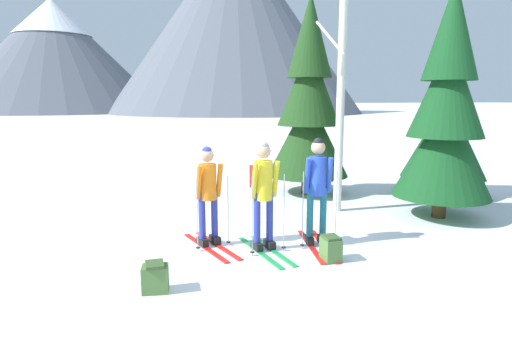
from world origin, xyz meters
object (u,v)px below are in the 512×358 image
(backpack_on_snow_beside, at_px, (331,249))
(pine_tree_far, at_px, (446,113))
(birch_tree_tall, at_px, (341,88))
(skier_in_orange, at_px, (208,193))
(pine_tree_near, at_px, (447,106))
(skier_in_blue, at_px, (317,185))
(pine_tree_mid, at_px, (309,105))
(skier_in_yellow, at_px, (263,190))
(backpack_on_snow_front, at_px, (155,278))

(backpack_on_snow_beside, bearing_deg, pine_tree_far, 27.03)
(birch_tree_tall, xyz_separation_m, backpack_on_snow_beside, (-1.42, -2.68, -2.40))
(skier_in_orange, height_order, pine_tree_near, pine_tree_near)
(skier_in_blue, bearing_deg, pine_tree_far, 15.66)
(skier_in_blue, relative_size, pine_tree_near, 0.37)
(pine_tree_near, relative_size, backpack_on_snow_beside, 12.64)
(skier_in_blue, relative_size, birch_tree_tall, 0.35)
(pine_tree_mid, bearing_deg, pine_tree_far, -59.29)
(skier_in_yellow, xyz_separation_m, birch_tree_tall, (2.25, 1.94, 1.60))
(skier_in_yellow, xyz_separation_m, skier_in_blue, (0.92, 0.02, 0.02))
(skier_in_orange, distance_m, birch_tree_tall, 3.79)
(skier_in_orange, height_order, skier_in_blue, skier_in_blue)
(skier_in_orange, bearing_deg, birch_tree_tall, 26.24)
(pine_tree_far, bearing_deg, skier_in_blue, -164.34)
(skier_in_blue, distance_m, backpack_on_snow_beside, 1.11)
(backpack_on_snow_beside, bearing_deg, backpack_on_snow_front, -171.56)
(pine_tree_far, height_order, backpack_on_snow_beside, pine_tree_far)
(backpack_on_snow_front, bearing_deg, backpack_on_snow_beside, 8.44)
(skier_in_blue, bearing_deg, backpack_on_snow_front, -156.89)
(skier_in_blue, height_order, backpack_on_snow_beside, skier_in_blue)
(birch_tree_tall, xyz_separation_m, backpack_on_snow_front, (-3.99, -3.06, -2.40))
(skier_in_blue, distance_m, birch_tree_tall, 2.82)
(skier_in_yellow, bearing_deg, skier_in_blue, 0.97)
(skier_in_yellow, xyz_separation_m, backpack_on_snow_front, (-1.74, -1.12, -0.80))
(skier_in_yellow, distance_m, pine_tree_near, 6.12)
(skier_in_blue, relative_size, pine_tree_mid, 0.36)
(skier_in_orange, relative_size, skier_in_yellow, 0.94)
(birch_tree_tall, bearing_deg, backpack_on_snow_beside, -117.96)
(birch_tree_tall, bearing_deg, skier_in_orange, -153.76)
(pine_tree_mid, xyz_separation_m, backpack_on_snow_front, (-4.05, -4.85, -2.04))
(skier_in_blue, height_order, pine_tree_near, pine_tree_near)
(backpack_on_snow_front, bearing_deg, pine_tree_mid, 50.18)
(pine_tree_near, relative_size, backpack_on_snow_front, 12.64)
(skier_in_orange, xyz_separation_m, pine_tree_far, (4.79, 0.44, 1.22))
(pine_tree_near, distance_m, birch_tree_tall, 3.25)
(skier_in_orange, relative_size, pine_tree_far, 0.36)
(pine_tree_near, xyz_separation_m, pine_tree_far, (-1.41, -1.71, -0.09))
(skier_in_orange, relative_size, backpack_on_snow_front, 4.30)
(pine_tree_near, relative_size, pine_tree_mid, 0.99)
(skier_in_orange, distance_m, skier_in_blue, 1.77)
(pine_tree_near, bearing_deg, skier_in_yellow, -154.42)
(skier_in_yellow, distance_m, pine_tree_mid, 4.56)
(pine_tree_mid, bearing_deg, skier_in_blue, -110.43)
(skier_in_orange, bearing_deg, skier_in_yellow, -28.97)
(skier_in_blue, relative_size, backpack_on_snow_beside, 4.65)
(pine_tree_near, bearing_deg, skier_in_orange, -160.87)
(pine_tree_near, height_order, backpack_on_snow_beside, pine_tree_near)
(skier_in_yellow, height_order, pine_tree_mid, pine_tree_mid)
(skier_in_yellow, bearing_deg, pine_tree_far, 12.40)
(skier_in_orange, xyz_separation_m, backpack_on_snow_beside, (1.62, -1.18, -0.70))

